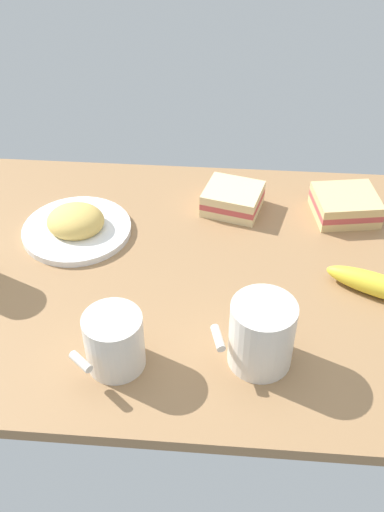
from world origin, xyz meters
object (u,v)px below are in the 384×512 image
coffee_mug_black (261,333)px  banana (379,285)px  sandwich_side (233,199)px  plate_of_food (76,225)px  coffee_mug_milky (114,341)px  sandwich_main (345,205)px

coffee_mug_black → banana: bearing=38.4°
sandwich_side → plate_of_food: bearing=-160.8°
coffee_mug_milky → sandwich_side: coffee_mug_milky is taller
coffee_mug_milky → banana: 41.82cm
coffee_mug_black → coffee_mug_milky: size_ratio=1.15×
banana → coffee_mug_black: bearing=-141.6°
coffee_mug_black → plate_of_food: bearing=140.4°
coffee_mug_milky → banana: bearing=23.8°
plate_of_food → coffee_mug_milky: (12.21, -28.57, 2.88)cm
coffee_mug_milky → sandwich_main: bearing=46.7°
sandwich_side → banana: bearing=-42.4°
sandwich_main → banana: 21.04cm
sandwich_main → plate_of_food: bearing=-169.2°
plate_of_food → coffee_mug_black: bearing=-39.6°
plate_of_food → coffee_mug_milky: size_ratio=1.94×
coffee_mug_black → sandwich_side: (-4.67, 35.85, -3.09)cm
sandwich_main → banana: (2.71, -20.86, -0.37)cm
sandwich_main → banana: sandwich_main is taller
coffee_mug_milky → sandwich_side: bearing=68.5°
plate_of_food → sandwich_side: bearing=19.2°
coffee_mug_milky → banana: size_ratio=0.59×
sandwich_main → sandwich_side: 20.48cm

